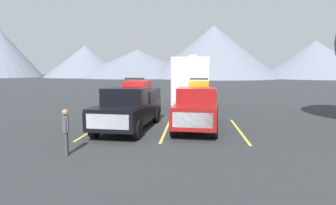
{
  "coord_description": "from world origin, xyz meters",
  "views": [
    {
      "loc": [
        1.25,
        -14.25,
        2.96
      ],
      "look_at": [
        0.0,
        0.29,
        1.2
      ],
      "focal_mm": 30.1,
      "sensor_mm": 36.0,
      "label": 1
    }
  ],
  "objects_px": {
    "pickup_truck_a": "(130,106)",
    "pickup_truck_b": "(198,105)",
    "person_a": "(66,129)",
    "camper_trailer_a": "(193,80)"
  },
  "relations": [
    {
      "from": "pickup_truck_a",
      "to": "camper_trailer_a",
      "type": "xyz_separation_m",
      "value": [
        3.08,
        7.92,
        0.98
      ]
    },
    {
      "from": "camper_trailer_a",
      "to": "person_a",
      "type": "distance_m",
      "value": 13.26
    },
    {
      "from": "pickup_truck_a",
      "to": "pickup_truck_b",
      "type": "xyz_separation_m",
      "value": [
        3.34,
        0.5,
        -0.0
      ]
    },
    {
      "from": "person_a",
      "to": "pickup_truck_b",
      "type": "bearing_deg",
      "value": 47.9
    },
    {
      "from": "pickup_truck_b",
      "to": "person_a",
      "type": "bearing_deg",
      "value": -132.1
    },
    {
      "from": "pickup_truck_a",
      "to": "camper_trailer_a",
      "type": "height_order",
      "value": "camper_trailer_a"
    },
    {
      "from": "pickup_truck_a",
      "to": "pickup_truck_b",
      "type": "relative_size",
      "value": 0.99
    },
    {
      "from": "pickup_truck_b",
      "to": "pickup_truck_a",
      "type": "bearing_deg",
      "value": -171.52
    },
    {
      "from": "pickup_truck_b",
      "to": "person_a",
      "type": "height_order",
      "value": "pickup_truck_b"
    },
    {
      "from": "person_a",
      "to": "camper_trailer_a",
      "type": "bearing_deg",
      "value": 70.97
    }
  ]
}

